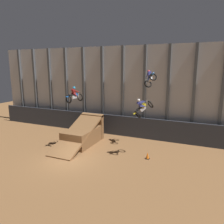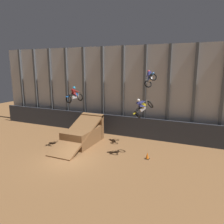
# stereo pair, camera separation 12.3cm
# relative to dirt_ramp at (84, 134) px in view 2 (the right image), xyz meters

# --- Properties ---
(ground_plane) EXTENTS (60.00, 60.00, 0.00)m
(ground_plane) POSITION_rel_dirt_ramp_xyz_m (1.13, -4.27, -0.93)
(ground_plane) COLOR brown
(arena_back_wall) EXTENTS (32.00, 0.40, 9.93)m
(arena_back_wall) POSITION_rel_dirt_ramp_xyz_m (1.13, 4.86, 4.04)
(arena_back_wall) COLOR silver
(arena_back_wall) RESTS_ON ground_plane
(lower_barrier) EXTENTS (31.36, 0.20, 2.28)m
(lower_barrier) POSITION_rel_dirt_ramp_xyz_m (1.13, 3.80, 0.21)
(lower_barrier) COLOR #2D333D
(lower_barrier) RESTS_ON ground_plane
(dirt_ramp) EXTENTS (2.53, 6.49, 2.79)m
(dirt_ramp) POSITION_rel_dirt_ramp_xyz_m (0.00, 0.00, 0.00)
(dirt_ramp) COLOR brown
(dirt_ramp) RESTS_ON ground_plane
(rider_bike_left_air) EXTENTS (1.09, 1.81, 1.46)m
(rider_bike_left_air) POSITION_rel_dirt_ramp_xyz_m (0.08, -1.58, 4.14)
(rider_bike_left_air) COLOR black
(rider_bike_center_air) EXTENTS (1.55, 1.79, 1.68)m
(rider_bike_center_air) POSITION_rel_dirt_ramp_xyz_m (6.31, 1.51, 5.71)
(rider_bike_center_air) COLOR black
(rider_bike_right_air) EXTENTS (1.69, 1.69, 1.70)m
(rider_bike_right_air) POSITION_rel_dirt_ramp_xyz_m (6.42, -1.17, 3.46)
(rider_bike_right_air) COLOR black
(traffic_cone_near_ramp) EXTENTS (0.36, 0.36, 0.58)m
(traffic_cone_near_ramp) POSITION_rel_dirt_ramp_xyz_m (7.01, -1.28, -0.65)
(traffic_cone_near_ramp) COLOR black
(traffic_cone_near_ramp) RESTS_ON ground_plane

